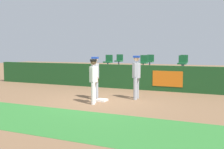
% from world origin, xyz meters
% --- Properties ---
extents(ground_plane, '(60.00, 60.00, 0.00)m').
position_xyz_m(ground_plane, '(0.00, 0.00, 0.00)').
color(ground_plane, brown).
extents(grass_foreground_strip, '(18.00, 2.80, 0.01)m').
position_xyz_m(grass_foreground_strip, '(0.00, -3.15, 0.00)').
color(grass_foreground_strip, '#2D722D').
rests_on(grass_foreground_strip, ground_plane).
extents(first_base, '(0.40, 0.40, 0.08)m').
position_xyz_m(first_base, '(0.02, 0.11, 0.04)').
color(first_base, white).
rests_on(first_base, ground_plane).
extents(player_fielder_home, '(0.42, 0.56, 1.71)m').
position_xyz_m(player_fielder_home, '(-0.02, -0.49, 0.99)').
color(player_fielder_home, white).
rests_on(player_fielder_home, ground_plane).
extents(player_runner_visitor, '(0.37, 0.51, 1.83)m').
position_xyz_m(player_runner_visitor, '(1.13, 1.14, 1.06)').
color(player_runner_visitor, '#9EA3AD').
rests_on(player_runner_visitor, ground_plane).
extents(player_coach_visitor, '(0.37, 0.50, 1.78)m').
position_xyz_m(player_coach_visitor, '(-0.47, 0.45, 1.03)').
color(player_coach_visitor, '#9EA3AD').
rests_on(player_coach_visitor, ground_plane).
extents(field_wall, '(18.00, 0.26, 1.29)m').
position_xyz_m(field_wall, '(0.01, 3.83, 0.64)').
color(field_wall, '#19471E').
rests_on(field_wall, ground_plane).
extents(bleacher_platform, '(18.00, 4.80, 0.94)m').
position_xyz_m(bleacher_platform, '(0.00, 6.40, 0.47)').
color(bleacher_platform, '#59595E').
rests_on(bleacher_platform, ground_plane).
extents(seat_back_left, '(0.45, 0.44, 0.84)m').
position_xyz_m(seat_back_left, '(-2.16, 7.07, 1.41)').
color(seat_back_left, '#4C4C51').
rests_on(seat_back_left, bleacher_platform).
extents(seat_front_left, '(0.45, 0.44, 0.84)m').
position_xyz_m(seat_front_left, '(-2.11, 5.27, 1.41)').
color(seat_front_left, '#4C4C51').
rests_on(seat_front_left, bleacher_platform).
extents(seat_back_right, '(0.44, 0.44, 0.84)m').
position_xyz_m(seat_back_right, '(2.07, 7.07, 1.41)').
color(seat_back_right, '#4C4C51').
rests_on(seat_back_right, bleacher_platform).
extents(seat_front_right, '(0.44, 0.44, 0.84)m').
position_xyz_m(seat_front_right, '(2.30, 5.27, 1.41)').
color(seat_front_right, '#4C4C51').
rests_on(seat_front_right, bleacher_platform).
extents(seat_back_center, '(0.45, 0.44, 0.84)m').
position_xyz_m(seat_back_center, '(-0.03, 7.07, 1.41)').
color(seat_back_center, '#4C4C51').
rests_on(seat_back_center, bleacher_platform).
extents(seat_front_center, '(0.44, 0.44, 0.84)m').
position_xyz_m(seat_front_center, '(0.12, 5.27, 1.41)').
color(seat_front_center, '#4C4C51').
rests_on(seat_front_center, bleacher_platform).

